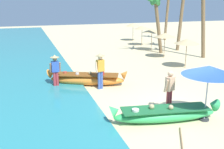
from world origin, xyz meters
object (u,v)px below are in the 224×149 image
Objects in this scene: boat_orange_midground at (87,79)px; patio_umbrella_large at (209,71)px; boat_green_foreground at (165,114)px; person_tourist_customer at (170,89)px; palm_tree_mid_cluster at (155,5)px; person_vendor_hatted at (100,68)px; paddle at (182,144)px; person_vendor_assistant at (55,69)px.

boat_orange_midground is 6.52m from patio_umbrella_large.
patio_umbrella_large is at bearing -15.21° from boat_green_foreground.
boat_orange_midground is at bearing 108.46° from boat_green_foreground.
palm_tree_mid_cluster reaches higher than person_tourist_customer.
person_vendor_hatted is (0.48, -0.85, 0.73)m from boat_orange_midground.
person_vendor_hatted is 0.88× the size of patio_umbrella_large.
boat_green_foreground is 13.50m from palm_tree_mid_cluster.
paddle is (-5.83, -13.39, -3.90)m from palm_tree_mid_cluster.
person_tourist_customer reaches higher than person_vendor_assistant.
palm_tree_mid_cluster reaches higher than boat_orange_midground.
person_tourist_customer is 1.01× the size of person_vendor_assistant.
boat_orange_midground is 1.72m from person_vendor_assistant.
boat_orange_midground is at bearing -3.16° from person_vendor_assistant.
person_vendor_hatted reaches higher than paddle.
person_vendor_assistant is at bearing 122.36° from boat_green_foreground.
person_tourist_customer is (1.75, -3.62, -0.09)m from person_vendor_hatted.
person_vendor_hatted is 10.49m from palm_tree_mid_cluster.
person_vendor_hatted reaches higher than person_vendor_assistant.
person_tourist_customer is at bearing -63.46° from boat_orange_midground.
person_vendor_assistant is at bearing -143.29° from palm_tree_mid_cluster.
patio_umbrella_large is at bearing -48.90° from person_tourist_customer.
patio_umbrella_large is (3.13, -5.50, 1.56)m from boat_orange_midground.
person_vendor_hatted reaches higher than boat_green_foreground.
palm_tree_mid_cluster is at bearing 36.71° from person_vendor_assistant.
boat_green_foreground is at bearing -71.54° from boat_orange_midground.
boat_orange_midground is at bearing -137.33° from palm_tree_mid_cluster.
boat_orange_midground is 6.88m from paddle.
patio_umbrella_large is 2.83m from paddle.
boat_green_foreground reaches higher than paddle.
palm_tree_mid_cluster is (4.09, 12.16, 2.04)m from patio_umbrella_large.
boat_green_foreground is at bearing 164.79° from patio_umbrella_large.
palm_tree_mid_cluster reaches higher than paddle.
boat_orange_midground reaches higher than paddle.
person_tourist_customer is 12.55m from palm_tree_mid_cluster.
boat_green_foreground is 2.45× the size of person_tourist_customer.
person_tourist_customer is 5.94m from person_vendor_assistant.
paddle is (1.40, -6.74, -0.29)m from boat_orange_midground.
boat_orange_midground reaches higher than boat_green_foreground.
patio_umbrella_large is 12.99m from palm_tree_mid_cluster.
patio_umbrella_large reaches higher than person_vendor_hatted.
paddle is at bearing -100.83° from boat_green_foreground.
person_tourist_customer is 0.35× the size of palm_tree_mid_cluster.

